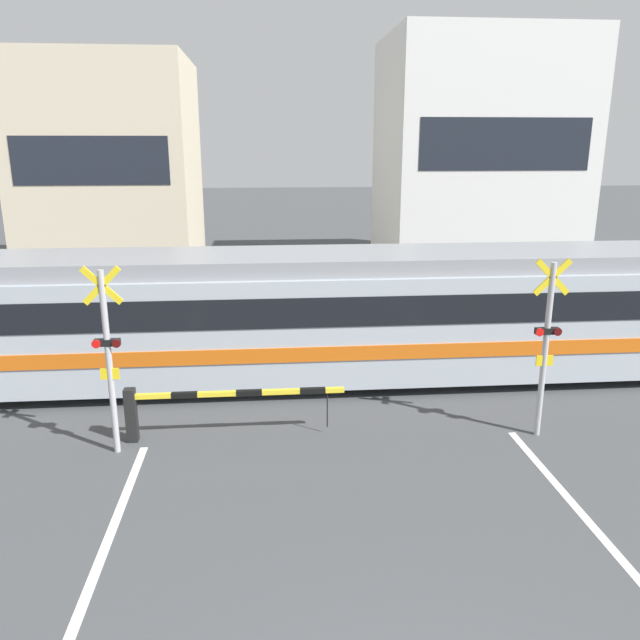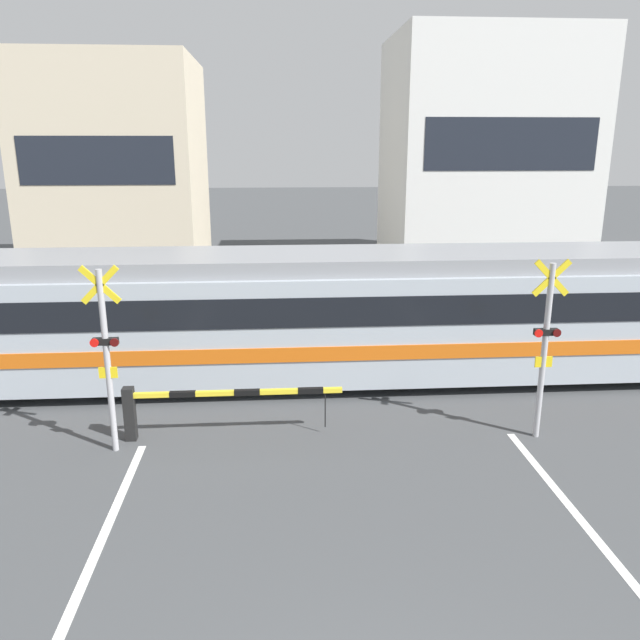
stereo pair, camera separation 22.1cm
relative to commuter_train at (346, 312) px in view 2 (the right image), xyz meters
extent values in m
cube|color=gray|center=(-0.63, -0.72, -1.58)|extent=(50.00, 0.10, 0.08)
cube|color=gray|center=(-0.63, 0.72, -1.58)|extent=(50.00, 0.10, 0.08)
cube|color=#ADB7C1|center=(0.00, 0.00, -0.18)|extent=(17.56, 2.69, 2.43)
cube|color=gray|center=(0.00, 0.00, 1.22)|extent=(17.38, 2.37, 0.36)
cube|color=orange|center=(0.00, 0.00, -0.54)|extent=(17.57, 2.74, 0.32)
cube|color=black|center=(0.00, 0.00, 0.37)|extent=(16.85, 2.73, 0.64)
cylinder|color=black|center=(-5.44, -0.72, -1.24)|extent=(0.76, 0.12, 0.76)
cylinder|color=black|center=(-5.44, 0.72, -1.24)|extent=(0.76, 0.12, 0.76)
cylinder|color=black|center=(5.44, -0.72, -1.24)|extent=(0.76, 0.12, 0.76)
cylinder|color=black|center=(5.44, 0.72, -1.24)|extent=(0.76, 0.12, 0.76)
cube|color=black|center=(-4.36, -2.90, -1.10)|extent=(0.20, 0.20, 1.04)
cube|color=yellow|center=(-2.37, -2.90, -0.73)|extent=(3.97, 0.09, 0.09)
cube|color=black|center=(-3.37, -2.90, -0.73)|extent=(0.48, 0.10, 0.10)
cube|color=black|center=(-2.17, -2.90, -0.73)|extent=(0.48, 0.10, 0.10)
cube|color=black|center=(-0.98, -2.90, -0.73)|extent=(0.48, 0.10, 0.10)
cylinder|color=black|center=(-0.70, -2.90, -1.13)|extent=(0.02, 0.02, 0.71)
cube|color=black|center=(3.09, 3.13, -1.10)|extent=(0.20, 0.20, 1.04)
cube|color=yellow|center=(1.10, 3.13, -0.73)|extent=(3.97, 0.09, 0.09)
cube|color=black|center=(2.10, 3.13, -0.73)|extent=(0.48, 0.10, 0.10)
cube|color=black|center=(0.91, 3.13, -0.73)|extent=(0.48, 0.10, 0.10)
cube|color=black|center=(-0.29, 3.13, -0.73)|extent=(0.48, 0.10, 0.10)
cylinder|color=black|center=(-0.56, 3.13, -1.13)|extent=(0.02, 0.02, 0.71)
cylinder|color=#B2B2B7|center=(-4.56, -3.31, 0.05)|extent=(0.11, 0.11, 3.34)
cube|color=yellow|center=(-4.56, -3.31, 1.46)|extent=(0.68, 0.04, 0.68)
cube|color=yellow|center=(-4.56, -3.31, 1.46)|extent=(0.68, 0.04, 0.68)
cube|color=black|center=(-4.56, -3.31, 0.45)|extent=(0.44, 0.12, 0.12)
cylinder|color=red|center=(-4.73, -3.38, 0.45)|extent=(0.15, 0.03, 0.15)
cylinder|color=#4C0C0C|center=(-4.39, -3.38, 0.45)|extent=(0.15, 0.03, 0.15)
cube|color=yellow|center=(-4.56, -3.33, -0.12)|extent=(0.32, 0.03, 0.20)
cylinder|color=#B2B2B7|center=(3.29, -3.31, 0.05)|extent=(0.11, 0.11, 3.34)
cube|color=yellow|center=(3.29, -3.31, 1.46)|extent=(0.68, 0.04, 0.68)
cube|color=yellow|center=(3.29, -3.31, 1.46)|extent=(0.68, 0.04, 0.68)
cube|color=black|center=(3.29, -3.31, 0.45)|extent=(0.44, 0.12, 0.12)
cylinder|color=red|center=(3.12, -3.38, 0.45)|extent=(0.15, 0.03, 0.15)
cylinder|color=#4C0C0C|center=(3.46, -3.38, 0.45)|extent=(0.15, 0.03, 0.15)
cube|color=yellow|center=(3.29, -3.33, -0.12)|extent=(0.32, 0.03, 0.20)
cylinder|color=brown|center=(0.58, 6.29, -1.20)|extent=(0.13, 0.13, 0.84)
cylinder|color=brown|center=(0.72, 6.29, -1.20)|extent=(0.13, 0.13, 0.84)
cube|color=navy|center=(0.65, 6.29, -0.44)|extent=(0.38, 0.22, 0.67)
sphere|color=#997056|center=(0.65, 6.29, 0.01)|extent=(0.23, 0.23, 0.23)
cube|color=beige|center=(-8.05, 13.44, 2.74)|extent=(6.68, 6.58, 8.72)
cube|color=#1E232D|center=(-8.05, 10.14, 3.18)|extent=(5.61, 0.03, 1.74)
cube|color=white|center=(7.43, 13.44, 3.27)|extent=(7.97, 6.58, 9.78)
cube|color=#1E232D|center=(7.43, 10.14, 3.76)|extent=(6.70, 0.03, 1.96)
camera|label=1|loc=(-1.81, -13.80, 3.73)|focal=35.00mm
camera|label=2|loc=(-1.59, -13.82, 3.73)|focal=35.00mm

